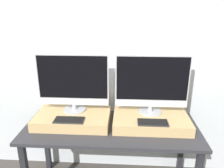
# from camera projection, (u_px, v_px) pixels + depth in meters

# --- Properties ---
(wall_back) EXTENTS (8.00, 0.04, 2.60)m
(wall_back) POSITION_uv_depth(u_px,v_px,m) (114.00, 56.00, 2.20)
(wall_back) COLOR silver
(wall_back) RESTS_ON ground_plane
(workbench) EXTENTS (1.60, 0.65, 0.72)m
(workbench) POSITION_uv_depth(u_px,v_px,m) (111.00, 134.00, 2.04)
(workbench) COLOR #2D2D33
(workbench) RESTS_ON ground_plane
(wooden_riser_left) EXTENTS (0.69, 0.41, 0.09)m
(wooden_riser_left) POSITION_uv_depth(u_px,v_px,m) (73.00, 118.00, 2.07)
(wooden_riser_left) COLOR tan
(wooden_riser_left) RESTS_ON workbench
(monitor_left) EXTENTS (0.67, 0.22, 0.55)m
(monitor_left) POSITION_uv_depth(u_px,v_px,m) (73.00, 82.00, 2.04)
(monitor_left) COLOR #B2B2B7
(monitor_left) RESTS_ON wooden_riser_left
(keyboard_left) EXTENTS (0.26, 0.13, 0.01)m
(keyboard_left) POSITION_uv_depth(u_px,v_px,m) (69.00, 120.00, 1.92)
(keyboard_left) COLOR #2D2D2D
(keyboard_left) RESTS_ON wooden_riser_left
(wooden_riser_right) EXTENTS (0.69, 0.41, 0.09)m
(wooden_riser_right) POSITION_uv_depth(u_px,v_px,m) (151.00, 121.00, 2.02)
(wooden_riser_right) COLOR tan
(wooden_riser_right) RESTS_ON workbench
(monitor_right) EXTENTS (0.67, 0.22, 0.55)m
(monitor_right) POSITION_uv_depth(u_px,v_px,m) (152.00, 84.00, 2.00)
(monitor_right) COLOR #B2B2B7
(monitor_right) RESTS_ON wooden_riser_right
(keyboard_right) EXTENTS (0.26, 0.13, 0.01)m
(keyboard_right) POSITION_uv_depth(u_px,v_px,m) (153.00, 122.00, 1.88)
(keyboard_right) COLOR #2D2D2D
(keyboard_right) RESTS_ON wooden_riser_right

